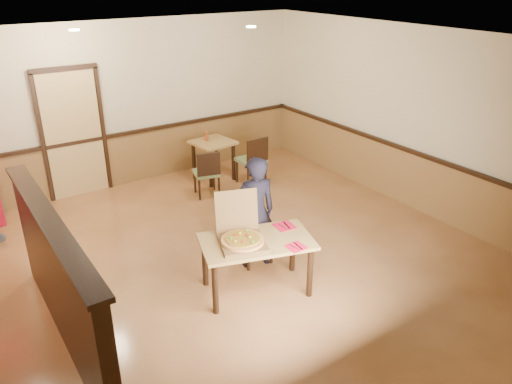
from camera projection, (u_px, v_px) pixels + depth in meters
floor at (225, 271)px, 6.38m from camera, size 7.00×7.00×0.00m
ceiling at (219, 46)px, 5.23m from camera, size 7.00×7.00×0.00m
wall_back at (118, 106)px, 8.45m from camera, size 7.00×0.00×7.00m
wall_right at (421, 122)px, 7.59m from camera, size 0.00×7.00×7.00m
wainscot_back at (124, 159)px, 8.81m from camera, size 7.00×0.04×0.90m
chair_rail_back at (122, 134)px, 8.61m from camera, size 7.00×0.06×0.06m
wainscot_right at (411, 180)px, 7.96m from camera, size 0.04×7.00×0.90m
chair_rail_right at (414, 152)px, 7.76m from camera, size 0.06×7.00×0.06m
back_door at (73, 135)px, 8.15m from camera, size 0.90×0.06×2.10m
booth_partition at (59, 281)px, 4.91m from camera, size 0.20×3.10×1.44m
spot_b at (74, 30)px, 6.71m from camera, size 0.14×0.14×0.02m
spot_c at (251, 27)px, 7.08m from camera, size 0.14×0.14×0.02m
main_table at (257, 248)px, 5.78m from camera, size 1.44×1.08×0.69m
diner_chair at (251, 227)px, 6.48m from camera, size 0.44×0.44×0.85m
side_chair_left at (207, 172)px, 8.29m from camera, size 0.49×0.49×0.82m
side_chair_right at (253, 159)px, 8.73m from camera, size 0.44×0.44×0.90m
side_table at (213, 151)px, 8.94m from camera, size 0.75×0.75×0.72m
diner at (255, 213)px, 6.25m from camera, size 0.61×0.46×1.49m
pizza_box at (241, 237)px, 5.66m from camera, size 0.67×0.73×0.53m
pizza at (243, 240)px, 5.62m from camera, size 0.63×0.63×0.03m
napkin_near at (296, 247)px, 5.59m from camera, size 0.20×0.20×0.01m
napkin_far at (284, 226)px, 6.04m from camera, size 0.25×0.25×0.01m
condiment at (206, 136)px, 8.88m from camera, size 0.07×0.07×0.16m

